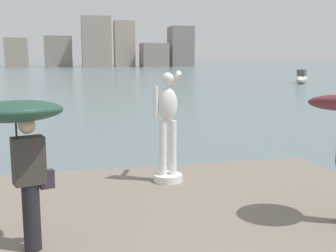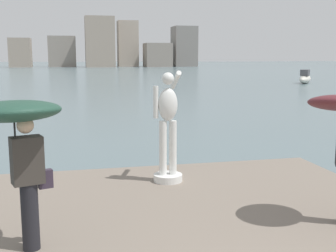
% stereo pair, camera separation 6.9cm
% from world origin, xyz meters
% --- Properties ---
extents(ground_plane, '(400.00, 400.00, 0.00)m').
position_xyz_m(ground_plane, '(0.00, 40.00, 0.00)').
color(ground_plane, slate).
extents(statue_white_figure, '(0.58, 0.85, 2.19)m').
position_xyz_m(statue_white_figure, '(0.04, 5.99, 1.40)').
color(statue_white_figure, white).
rests_on(statue_white_figure, pier).
extents(onlooker_left, '(1.46, 1.47, 1.98)m').
position_xyz_m(onlooker_left, '(-2.44, 3.40, 1.99)').
color(onlooker_left, black).
rests_on(onlooker_left, pier).
extents(boat_mid, '(3.48, 4.02, 1.47)m').
position_xyz_m(boat_mid, '(22.73, 39.76, 0.57)').
color(boat_mid, silver).
rests_on(boat_mid, ground).
extents(distant_skyline, '(69.33, 10.85, 13.47)m').
position_xyz_m(distant_skyline, '(3.42, 119.15, 5.22)').
color(distant_skyline, gray).
rests_on(distant_skyline, ground).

